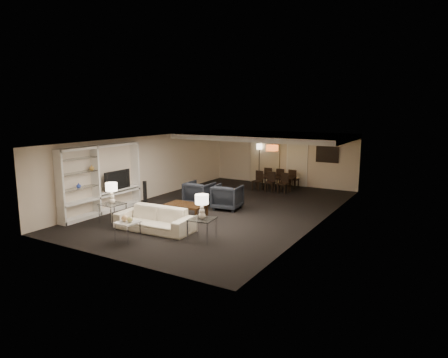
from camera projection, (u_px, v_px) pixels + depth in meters
floor at (224, 209)px, 14.32m from camera, size 11.00×11.00×0.00m
ceiling at (224, 139)px, 13.88m from camera, size 7.00×11.00×0.02m
wall_back at (283, 158)px, 18.77m from camera, size 7.00×0.02×2.50m
wall_front at (106, 208)px, 9.44m from camera, size 7.00×0.02×2.50m
wall_left at (148, 167)px, 15.85m from camera, size 0.02×11.00×2.50m
wall_right at (321, 184)px, 12.36m from camera, size 0.02×11.00×2.50m
ceiling_soffit at (266, 136)px, 16.87m from camera, size 7.00×4.00×0.20m
curtains at (265, 158)px, 19.16m from camera, size 1.50×0.12×2.40m
door at (297, 163)px, 18.43m from camera, size 0.90×0.05×2.10m
painting at (327, 155)px, 17.64m from camera, size 0.95×0.04×0.65m
media_unit at (102, 180)px, 13.56m from camera, size 0.38×3.40×2.35m
pendant_light at (272, 148)px, 16.81m from camera, size 0.52×0.52×0.24m
sofa at (154, 219)px, 11.78m from camera, size 2.41×1.06×0.69m
coffee_table at (186, 211)px, 13.16m from camera, size 1.33×0.81×0.47m
armchair_left at (200, 193)px, 14.86m from camera, size 0.98×1.00×0.88m
armchair_right at (227, 197)px, 14.27m from camera, size 1.06×1.08×0.88m
side_table_left at (113, 213)px, 12.64m from camera, size 0.70×0.70×0.61m
side_table_right at (202, 229)px, 10.94m from camera, size 0.73×0.73×0.61m
table_lamp_left at (112, 193)px, 12.52m from camera, size 0.41×0.41×0.67m
table_lamp_right at (202, 207)px, 10.83m from camera, size 0.39×0.39×0.67m
marble_table at (128, 231)px, 10.86m from camera, size 0.55×0.55×0.54m
gold_gourd_a at (124, 218)px, 10.85m from camera, size 0.17×0.17×0.17m
gold_gourd_b at (130, 220)px, 10.75m from camera, size 0.15×0.15×0.15m
television at (115, 180)px, 14.06m from camera, size 1.16×0.15×0.67m
vase_blue at (79, 185)px, 12.75m from camera, size 0.15×0.15×0.16m
vase_amber at (92, 168)px, 13.14m from camera, size 0.16×0.16×0.17m
floor_speaker at (145, 194)px, 14.42m from camera, size 0.14×0.14×0.99m
dining_table at (276, 183)px, 17.79m from camera, size 1.75×1.13×0.58m
chair_nl at (257, 181)px, 17.51m from camera, size 0.43×0.43×0.86m
chair_nm at (270, 182)px, 17.21m from camera, size 0.42×0.42×0.86m
chair_nr at (283, 183)px, 16.91m from camera, size 0.43×0.43×0.86m
chair_fl at (270, 176)px, 18.61m from camera, size 0.40×0.40×0.86m
chair_fm at (281, 178)px, 18.31m from camera, size 0.40×0.40×0.86m
chair_fr at (294, 179)px, 18.02m from camera, size 0.43×0.43×0.86m
floor_lamp at (259, 164)px, 19.12m from camera, size 0.28×0.28×1.90m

